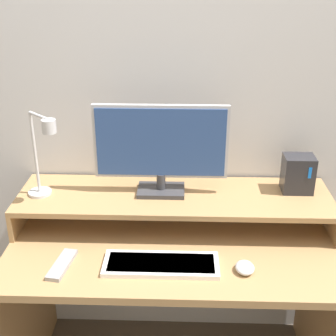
{
  "coord_description": "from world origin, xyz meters",
  "views": [
    {
      "loc": [
        0.03,
        -1.2,
        1.71
      ],
      "look_at": [
        -0.02,
        0.36,
        1.01
      ],
      "focal_mm": 50.0,
      "sensor_mm": 36.0,
      "label": 1
    }
  ],
  "objects_px": {
    "keyboard": "(161,264)",
    "remote_control": "(62,265)",
    "desk_lamp": "(43,154)",
    "router_dock": "(298,174)",
    "monitor": "(161,147)",
    "mouse": "(245,268)"
  },
  "relations": [
    {
      "from": "keyboard",
      "to": "remote_control",
      "type": "relative_size",
      "value": 2.23
    },
    {
      "from": "keyboard",
      "to": "remote_control",
      "type": "bearing_deg",
      "value": -178.07
    },
    {
      "from": "keyboard",
      "to": "mouse",
      "type": "bearing_deg",
      "value": -3.47
    },
    {
      "from": "monitor",
      "to": "router_dock",
      "type": "height_order",
      "value": "monitor"
    },
    {
      "from": "monitor",
      "to": "mouse",
      "type": "relative_size",
      "value": 6.36
    },
    {
      "from": "desk_lamp",
      "to": "mouse",
      "type": "height_order",
      "value": "desk_lamp"
    },
    {
      "from": "mouse",
      "to": "remote_control",
      "type": "xyz_separation_m",
      "value": [
        -0.65,
        0.01,
        -0.01
      ]
    },
    {
      "from": "keyboard",
      "to": "remote_control",
      "type": "xyz_separation_m",
      "value": [
        -0.35,
        -0.01,
        -0.0
      ]
    },
    {
      "from": "router_dock",
      "to": "mouse",
      "type": "distance_m",
      "value": 0.49
    },
    {
      "from": "monitor",
      "to": "keyboard",
      "type": "bearing_deg",
      "value": -87.41
    },
    {
      "from": "monitor",
      "to": "mouse",
      "type": "xyz_separation_m",
      "value": [
        0.31,
        -0.34,
        -0.32
      ]
    },
    {
      "from": "router_dock",
      "to": "mouse",
      "type": "relative_size",
      "value": 1.85
    },
    {
      "from": "desk_lamp",
      "to": "router_dock",
      "type": "distance_m",
      "value": 1.02
    },
    {
      "from": "keyboard",
      "to": "mouse",
      "type": "xyz_separation_m",
      "value": [
        0.3,
        -0.02,
        0.01
      ]
    },
    {
      "from": "monitor",
      "to": "remote_control",
      "type": "distance_m",
      "value": 0.58
    },
    {
      "from": "desk_lamp",
      "to": "keyboard",
      "type": "relative_size",
      "value": 0.85
    },
    {
      "from": "monitor",
      "to": "remote_control",
      "type": "bearing_deg",
      "value": -135.29
    },
    {
      "from": "router_dock",
      "to": "keyboard",
      "type": "bearing_deg",
      "value": -146.55
    },
    {
      "from": "desk_lamp",
      "to": "mouse",
      "type": "bearing_deg",
      "value": -19.62
    },
    {
      "from": "monitor",
      "to": "mouse",
      "type": "height_order",
      "value": "monitor"
    },
    {
      "from": "remote_control",
      "to": "mouse",
      "type": "bearing_deg",
      "value": -0.53
    },
    {
      "from": "monitor",
      "to": "remote_control",
      "type": "xyz_separation_m",
      "value": [
        -0.34,
        -0.34,
        -0.32
      ]
    }
  ]
}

